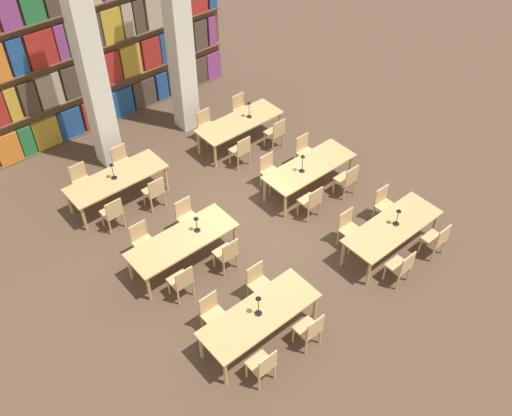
# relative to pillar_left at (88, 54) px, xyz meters

# --- Properties ---
(ground_plane) EXTENTS (40.00, 40.00, 0.00)m
(ground_plane) POSITION_rel_pillar_left_xyz_m (1.21, -4.12, -3.00)
(ground_plane) COLOR #4C3828
(bookshelf_bank) EXTENTS (7.17, 0.35, 5.50)m
(bookshelf_bank) POSITION_rel_pillar_left_xyz_m (1.22, 1.57, -0.33)
(bookshelf_bank) COLOR brown
(bookshelf_bank) RESTS_ON ground_plane
(pillar_left) EXTENTS (0.52, 0.52, 6.00)m
(pillar_left) POSITION_rel_pillar_left_xyz_m (0.00, 0.00, 0.00)
(pillar_left) COLOR beige
(pillar_left) RESTS_ON ground_plane
(pillar_center) EXTENTS (0.52, 0.52, 6.00)m
(pillar_center) POSITION_rel_pillar_left_xyz_m (2.43, 0.00, 0.00)
(pillar_center) COLOR beige
(pillar_center) RESTS_ON ground_plane
(reading_table_0) EXTENTS (2.33, 0.87, 0.74)m
(reading_table_0) POSITION_rel_pillar_left_xyz_m (-0.59, -6.61, -2.34)
(reading_table_0) COLOR tan
(reading_table_0) RESTS_ON ground_plane
(chair_0) EXTENTS (0.42, 0.40, 0.88)m
(chair_0) POSITION_rel_pillar_left_xyz_m (-1.13, -7.32, -2.52)
(chair_0) COLOR tan
(chair_0) RESTS_ON ground_plane
(chair_1) EXTENTS (0.42, 0.40, 0.88)m
(chair_1) POSITION_rel_pillar_left_xyz_m (-1.13, -5.89, -2.52)
(chair_1) COLOR tan
(chair_1) RESTS_ON ground_plane
(chair_2) EXTENTS (0.42, 0.40, 0.88)m
(chair_2) POSITION_rel_pillar_left_xyz_m (-0.00, -7.32, -2.52)
(chair_2) COLOR tan
(chair_2) RESTS_ON ground_plane
(chair_3) EXTENTS (0.42, 0.40, 0.88)m
(chair_3) POSITION_rel_pillar_left_xyz_m (-0.00, -5.89, -2.52)
(chair_3) COLOR tan
(chair_3) RESTS_ON ground_plane
(desk_lamp_0) EXTENTS (0.14, 0.14, 0.50)m
(desk_lamp_0) POSITION_rel_pillar_left_xyz_m (-0.61, -6.59, -1.93)
(desk_lamp_0) COLOR black
(desk_lamp_0) RESTS_ON reading_table_0
(reading_table_1) EXTENTS (2.33, 0.87, 0.74)m
(reading_table_1) POSITION_rel_pillar_left_xyz_m (3.00, -6.71, -2.34)
(reading_table_1) COLOR tan
(reading_table_1) RESTS_ON ground_plane
(chair_4) EXTENTS (0.42, 0.40, 0.88)m
(chair_4) POSITION_rel_pillar_left_xyz_m (2.46, -7.43, -2.52)
(chair_4) COLOR tan
(chair_4) RESTS_ON ground_plane
(chair_5) EXTENTS (0.42, 0.40, 0.88)m
(chair_5) POSITION_rel_pillar_left_xyz_m (2.46, -5.99, -2.52)
(chair_5) COLOR tan
(chair_5) RESTS_ON ground_plane
(chair_6) EXTENTS (0.42, 0.40, 0.88)m
(chair_6) POSITION_rel_pillar_left_xyz_m (3.63, -7.43, -2.52)
(chair_6) COLOR tan
(chair_6) RESTS_ON ground_plane
(chair_7) EXTENTS (0.42, 0.40, 0.88)m
(chair_7) POSITION_rel_pillar_left_xyz_m (3.63, -5.99, -2.52)
(chair_7) COLOR tan
(chair_7) RESTS_ON ground_plane
(desk_lamp_1) EXTENTS (0.14, 0.14, 0.43)m
(desk_lamp_1) POSITION_rel_pillar_left_xyz_m (3.09, -6.71, -1.98)
(desk_lamp_1) COLOR black
(desk_lamp_1) RESTS_ON reading_table_1
(reading_table_2) EXTENTS (2.33, 0.87, 0.74)m
(reading_table_2) POSITION_rel_pillar_left_xyz_m (-0.59, -4.16, -2.34)
(reading_table_2) COLOR tan
(reading_table_2) RESTS_ON ground_plane
(chair_8) EXTENTS (0.42, 0.40, 0.88)m
(chair_8) POSITION_rel_pillar_left_xyz_m (-1.13, -4.88, -2.52)
(chair_8) COLOR tan
(chair_8) RESTS_ON ground_plane
(chair_9) EXTENTS (0.42, 0.40, 0.88)m
(chair_9) POSITION_rel_pillar_left_xyz_m (-1.13, -3.44, -2.52)
(chair_9) COLOR tan
(chair_9) RESTS_ON ground_plane
(chair_10) EXTENTS (0.42, 0.40, 0.88)m
(chair_10) POSITION_rel_pillar_left_xyz_m (0.00, -4.88, -2.52)
(chair_10) COLOR tan
(chair_10) RESTS_ON ground_plane
(chair_11) EXTENTS (0.42, 0.40, 0.88)m
(chair_11) POSITION_rel_pillar_left_xyz_m (0.00, -3.44, -2.52)
(chair_11) COLOR tan
(chair_11) RESTS_ON ground_plane
(desk_lamp_2) EXTENTS (0.14, 0.14, 0.40)m
(desk_lamp_2) POSITION_rel_pillar_left_xyz_m (-0.21, -4.16, -2.00)
(desk_lamp_2) COLOR black
(desk_lamp_2) RESTS_ON reading_table_2
(reading_table_3) EXTENTS (2.33, 0.87, 0.74)m
(reading_table_3) POSITION_rel_pillar_left_xyz_m (3.07, -4.14, -2.34)
(reading_table_3) COLOR tan
(reading_table_3) RESTS_ON ground_plane
(chair_12) EXTENTS (0.42, 0.40, 0.88)m
(chair_12) POSITION_rel_pillar_left_xyz_m (2.44, -4.86, -2.52)
(chair_12) COLOR tan
(chair_12) RESTS_ON ground_plane
(chair_13) EXTENTS (0.42, 0.40, 0.88)m
(chair_13) POSITION_rel_pillar_left_xyz_m (2.44, -3.42, -2.52)
(chair_13) COLOR tan
(chair_13) RESTS_ON ground_plane
(chair_14) EXTENTS (0.42, 0.40, 0.88)m
(chair_14) POSITION_rel_pillar_left_xyz_m (3.63, -4.86, -2.52)
(chair_14) COLOR tan
(chair_14) RESTS_ON ground_plane
(chair_15) EXTENTS (0.42, 0.40, 0.88)m
(chair_15) POSITION_rel_pillar_left_xyz_m (3.63, -3.42, -2.52)
(chair_15) COLOR tan
(chair_15) RESTS_ON ground_plane
(desk_lamp_3) EXTENTS (0.14, 0.14, 0.49)m
(desk_lamp_3) POSITION_rel_pillar_left_xyz_m (2.79, -4.17, -1.94)
(desk_lamp_3) COLOR black
(desk_lamp_3) RESTS_ON reading_table_3
(reading_table_4) EXTENTS (2.33, 0.87, 0.74)m
(reading_table_4) POSITION_rel_pillar_left_xyz_m (-0.62, -1.56, -2.34)
(reading_table_4) COLOR tan
(reading_table_4) RESTS_ON ground_plane
(chair_16) EXTENTS (0.42, 0.40, 0.88)m
(chair_16) POSITION_rel_pillar_left_xyz_m (-1.17, -2.28, -2.52)
(chair_16) COLOR tan
(chair_16) RESTS_ON ground_plane
(chair_17) EXTENTS (0.42, 0.40, 0.88)m
(chair_17) POSITION_rel_pillar_left_xyz_m (-1.17, -0.84, -2.52)
(chair_17) COLOR tan
(chair_17) RESTS_ON ground_plane
(chair_18) EXTENTS (0.42, 0.40, 0.88)m
(chair_18) POSITION_rel_pillar_left_xyz_m (-0.08, -2.28, -2.52)
(chair_18) COLOR tan
(chair_18) RESTS_ON ground_plane
(chair_19) EXTENTS (0.42, 0.40, 0.88)m
(chair_19) POSITION_rel_pillar_left_xyz_m (-0.08, -0.84, -2.52)
(chair_19) COLOR tan
(chair_19) RESTS_ON ground_plane
(desk_lamp_4) EXTENTS (0.14, 0.14, 0.44)m
(desk_lamp_4) POSITION_rel_pillar_left_xyz_m (-0.67, -1.56, -1.97)
(desk_lamp_4) COLOR black
(desk_lamp_4) RESTS_ON reading_table_4
(reading_table_5) EXTENTS (2.33, 0.87, 0.74)m
(reading_table_5) POSITION_rel_pillar_left_xyz_m (2.97, -1.64, -2.34)
(reading_table_5) COLOR tan
(reading_table_5) RESTS_ON ground_plane
(chair_20) EXTENTS (0.42, 0.40, 0.88)m
(chair_20) POSITION_rel_pillar_left_xyz_m (2.43, -2.36, -2.52)
(chair_20) COLOR tan
(chair_20) RESTS_ON ground_plane
(chair_21) EXTENTS (0.42, 0.40, 0.88)m
(chair_21) POSITION_rel_pillar_left_xyz_m (2.43, -0.92, -2.52)
(chair_21) COLOR tan
(chair_21) RESTS_ON ground_plane
(chair_22) EXTENTS (0.42, 0.40, 0.88)m
(chair_22) POSITION_rel_pillar_left_xyz_m (3.59, -2.36, -2.52)
(chair_22) COLOR tan
(chair_22) RESTS_ON ground_plane
(chair_23) EXTENTS (0.42, 0.40, 0.88)m
(chair_23) POSITION_rel_pillar_left_xyz_m (3.59, -0.92, -2.52)
(chair_23) COLOR tan
(chair_23) RESTS_ON ground_plane
(desk_lamp_5) EXTENTS (0.14, 0.14, 0.48)m
(desk_lamp_5) POSITION_rel_pillar_left_xyz_m (3.28, -1.66, -1.94)
(desk_lamp_5) COLOR black
(desk_lamp_5) RESTS_ON reading_table_5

